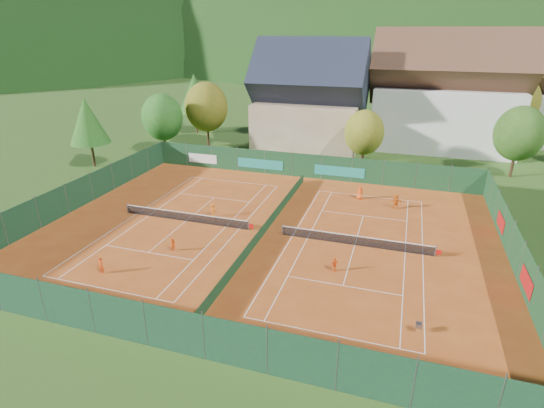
{
  "coord_description": "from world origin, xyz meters",
  "views": [
    {
      "loc": [
        10.94,
        -32.46,
        17.02
      ],
      "look_at": [
        0.0,
        2.0,
        2.0
      ],
      "focal_mm": 28.0,
      "sensor_mm": 36.0,
      "label": 1
    }
  ],
  "objects": [
    {
      "name": "tree_west_back",
      "position": [
        -24.0,
        34.0,
        6.74
      ],
      "size": [
        5.6,
        5.6,
        10.0
      ],
      "color": "#482919",
      "rests_on": "ground"
    },
    {
      "name": "tree_west_front",
      "position": [
        -22.0,
        20.0,
        5.39
      ],
      "size": [
        5.72,
        5.72,
        8.69
      ],
      "color": "#432F18",
      "rests_on": "ground"
    },
    {
      "name": "fence_north",
      "position": [
        -0.46,
        15.99,
        1.47
      ],
      "size": [
        40.0,
        0.1,
        3.0
      ],
      "color": "#153C20",
      "rests_on": "ground"
    },
    {
      "name": "tree_east_front",
      "position": [
        24.0,
        24.0,
        5.39
      ],
      "size": [
        5.72,
        5.72,
        8.69
      ],
      "color": "#432D17",
      "rests_on": "ground"
    },
    {
      "name": "player_right_near",
      "position": [
        7.06,
        -4.66,
        0.6
      ],
      "size": [
        0.68,
        0.72,
        1.19
      ],
      "primitive_type": "imported",
      "rotation": [
        0.0,
        0.0,
        0.87
      ],
      "color": "#F75915",
      "rests_on": "ground"
    },
    {
      "name": "court_markings_left",
      "position": [
        -8.0,
        0.0,
        0.01
      ],
      "size": [
        11.03,
        23.83,
        0.0
      ],
      "color": "white",
      "rests_on": "ground"
    },
    {
      "name": "fence_west",
      "position": [
        -20.0,
        0.0,
        1.5
      ],
      "size": [
        0.04,
        32.0,
        3.0
      ],
      "color": "#163C24",
      "rests_on": "ground"
    },
    {
      "name": "court_divider",
      "position": [
        0.0,
        0.0,
        0.5
      ],
      "size": [
        0.03,
        28.8,
        1.0
      ],
      "color": "#153C20",
      "rests_on": "ground"
    },
    {
      "name": "hotel_block_b",
      "position": [
        30.0,
        44.0,
        6.62
      ],
      "size": [
        17.28,
        10.0,
        15.5
      ],
      "color": "silver",
      "rests_on": "ground"
    },
    {
      "name": "loose_ball_0",
      "position": [
        -6.79,
        -7.38,
        0.03
      ],
      "size": [
        0.07,
        0.07,
        0.07
      ],
      "primitive_type": "sphere",
      "color": "#CCD833",
      "rests_on": "ground"
    },
    {
      "name": "tennis_net_right",
      "position": [
        8.15,
        0.0,
        0.51
      ],
      "size": [
        13.3,
        0.1,
        1.02
      ],
      "color": "#59595B",
      "rests_on": "ground"
    },
    {
      "name": "tree_east_back",
      "position": [
        26.0,
        40.0,
        6.74
      ],
      "size": [
        7.15,
        7.15,
        10.86
      ],
      "color": "#422A17",
      "rests_on": "ground"
    },
    {
      "name": "tennis_net_left",
      "position": [
        -7.85,
        0.0,
        0.51
      ],
      "size": [
        13.3,
        0.1,
        1.02
      ],
      "color": "#59595B",
      "rests_on": "ground"
    },
    {
      "name": "ball_hopper",
      "position": [
        13.08,
        -10.09,
        0.56
      ],
      "size": [
        0.34,
        0.34,
        0.8
      ],
      "color": "slate",
      "rests_on": "ground"
    },
    {
      "name": "clay_pad",
      "position": [
        0.0,
        0.0,
        0.01
      ],
      "size": [
        40.0,
        32.0,
        0.01
      ],
      "primitive_type": "cube",
      "color": "#A94818",
      "rests_on": "ground"
    },
    {
      "name": "chalet",
      "position": [
        -3.0,
        30.0,
        6.62
      ],
      "size": [
        16.2,
        12.0,
        16.0
      ],
      "color": "#CCB290",
      "rests_on": "ground"
    },
    {
      "name": "player_right_far_a",
      "position": [
        7.1,
        10.77,
        0.77
      ],
      "size": [
        0.76,
        0.51,
        1.54
      ],
      "primitive_type": "imported",
      "rotation": [
        0.0,
        0.0,
        3.16
      ],
      "color": "#EE5615",
      "rests_on": "ground"
    },
    {
      "name": "player_left_near",
      "position": [
        -9.51,
        -10.22,
        0.67
      ],
      "size": [
        0.5,
        0.34,
        1.34
      ],
      "primitive_type": "imported",
      "rotation": [
        0.0,
        0.0,
        -0.04
      ],
      "color": "#E44914",
      "rests_on": "ground"
    },
    {
      "name": "mountain_backdrop",
      "position": [
        28.54,
        233.48,
        -39.64
      ],
      "size": [
        820.0,
        530.0,
        242.0
      ],
      "color": "black",
      "rests_on": "ground"
    },
    {
      "name": "tree_west_mid",
      "position": [
        -18.0,
        26.0,
        6.07
      ],
      "size": [
        6.44,
        6.44,
        9.78
      ],
      "color": "#412A17",
      "rests_on": "ground"
    },
    {
      "name": "player_left_far",
      "position": [
        -5.97,
        1.83,
        0.68
      ],
      "size": [
        0.92,
        0.58,
        1.36
      ],
      "primitive_type": "imported",
      "rotation": [
        0.0,
        0.0,
        3.23
      ],
      "color": "orange",
      "rests_on": "ground"
    },
    {
      "name": "ground",
      "position": [
        0.0,
        0.0,
        -0.02
      ],
      "size": [
        600.0,
        600.0,
        0.0
      ],
      "primitive_type": "plane",
      "color": "#284B17",
      "rests_on": "ground"
    },
    {
      "name": "hotel_block_a",
      "position": [
        16.0,
        36.0,
        7.38
      ],
      "size": [
        21.6,
        11.0,
        17.25
      ],
      "color": "silver",
      "rests_on": "ground"
    },
    {
      "name": "fence_south",
      "position": [
        0.0,
        -16.0,
        1.5
      ],
      "size": [
        40.0,
        0.04,
        3.0
      ],
      "color": "#143721",
      "rests_on": "ground"
    },
    {
      "name": "tree_west_side",
      "position": [
        -28.0,
        12.0,
        6.06
      ],
      "size": [
        5.04,
        5.04,
        9.0
      ],
      "color": "#4B331A",
      "rests_on": "ground"
    },
    {
      "name": "tree_center",
      "position": [
        6.0,
        22.0,
        4.72
      ],
      "size": [
        5.01,
        5.01,
        7.6
      ],
      "color": "#4A2A1A",
      "rests_on": "ground"
    },
    {
      "name": "fence_east",
      "position": [
        20.0,
        0.05,
        1.48
      ],
      "size": [
        0.09,
        32.0,
        3.0
      ],
      "color": "#153A1D",
      "rests_on": "ground"
    },
    {
      "name": "court_markings_right",
      "position": [
        8.0,
        0.0,
        0.01
      ],
      "size": [
        11.03,
        23.83,
        0.0
      ],
      "color": "white",
      "rests_on": "ground"
    },
    {
      "name": "player_right_far_b",
      "position": [
        10.88,
        9.28,
        0.76
      ],
      "size": [
        1.42,
        0.47,
        1.52
      ],
      "primitive_type": "imported",
      "rotation": [
        0.0,
        0.0,
        3.12
      ],
      "color": "orange",
      "rests_on": "ground"
    },
    {
      "name": "player_left_mid",
      "position": [
        -6.13,
        -5.58,
        0.59
      ],
      "size": [
        0.58,
        0.46,
        1.17
      ],
      "primitive_type": "imported",
      "rotation": [
        0.0,
        0.0,
        0.03
      ],
      "color": "orange",
      "rests_on": "ground"
    },
    {
      "name": "loose_ball_1",
      "position": [
        3.51,
        -11.97,
        0.03
      ],
      "size": [
        0.07,
        0.07,
        0.07
      ],
      "primitive_type": "sphere",
      "color": "#CCD833",
      "rests_on": "ground"
    }
  ]
}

